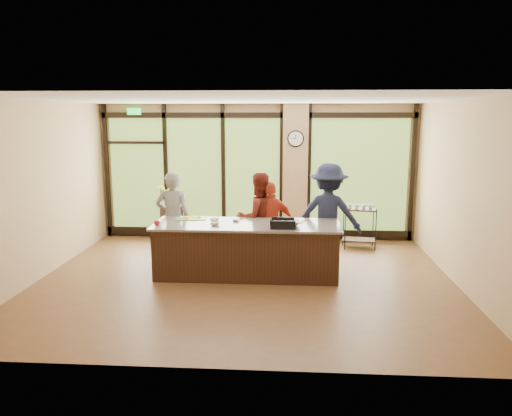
# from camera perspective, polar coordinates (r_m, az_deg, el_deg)

# --- Properties ---
(floor) EXTENTS (7.00, 7.00, 0.00)m
(floor) POSITION_cam_1_polar(r_m,az_deg,el_deg) (8.54, -1.23, -8.27)
(floor) COLOR brown
(floor) RESTS_ON ground
(ceiling) EXTENTS (7.00, 7.00, 0.00)m
(ceiling) POSITION_cam_1_polar(r_m,az_deg,el_deg) (8.08, -1.32, 12.30)
(ceiling) COLOR silver
(ceiling) RESTS_ON back_wall
(back_wall) EXTENTS (7.00, 0.00, 7.00)m
(back_wall) POSITION_cam_1_polar(r_m,az_deg,el_deg) (11.14, 0.11, 4.12)
(back_wall) COLOR tan
(back_wall) RESTS_ON floor
(left_wall) EXTENTS (0.00, 6.00, 6.00)m
(left_wall) POSITION_cam_1_polar(r_m,az_deg,el_deg) (9.17, -23.62, 1.82)
(left_wall) COLOR tan
(left_wall) RESTS_ON floor
(right_wall) EXTENTS (0.00, 6.00, 6.00)m
(right_wall) POSITION_cam_1_polar(r_m,az_deg,el_deg) (8.60, 22.64, 1.36)
(right_wall) COLOR tan
(right_wall) RESTS_ON floor
(window_wall) EXTENTS (6.90, 0.12, 3.00)m
(window_wall) POSITION_cam_1_polar(r_m,az_deg,el_deg) (11.10, 0.94, 3.55)
(window_wall) COLOR tan
(window_wall) RESTS_ON floor
(island_base) EXTENTS (3.10, 1.00, 0.88)m
(island_base) POSITION_cam_1_polar(r_m,az_deg,el_deg) (8.69, -1.07, -4.88)
(island_base) COLOR black
(island_base) RESTS_ON floor
(countertop) EXTENTS (3.20, 1.10, 0.04)m
(countertop) POSITION_cam_1_polar(r_m,az_deg,el_deg) (8.58, -1.08, -1.92)
(countertop) COLOR gray
(countertop) RESTS_ON island_base
(wall_clock) EXTENTS (0.36, 0.04, 0.36)m
(wall_clock) POSITION_cam_1_polar(r_m,az_deg,el_deg) (10.92, 4.56, 7.90)
(wall_clock) COLOR black
(wall_clock) RESTS_ON window_wall
(cook_left) EXTENTS (0.68, 0.49, 1.73)m
(cook_left) POSITION_cam_1_polar(r_m,az_deg,el_deg) (9.48, -9.48, -1.07)
(cook_left) COLOR slate
(cook_left) RESTS_ON floor
(cook_midleft) EXTENTS (1.02, 0.93, 1.72)m
(cook_midleft) POSITION_cam_1_polar(r_m,az_deg,el_deg) (9.32, 0.27, -1.17)
(cook_midleft) COLOR maroon
(cook_midleft) RESTS_ON floor
(cook_midright) EXTENTS (0.98, 0.64, 1.55)m
(cook_midright) POSITION_cam_1_polar(r_m,az_deg,el_deg) (9.27, 1.72, -1.76)
(cook_midright) COLOR #B5321B
(cook_midright) RESTS_ON floor
(cook_right) EXTENTS (1.33, 0.92, 1.89)m
(cook_right) POSITION_cam_1_polar(r_m,az_deg,el_deg) (9.31, 8.25, -0.74)
(cook_right) COLOR #181D35
(cook_right) RESTS_ON floor
(roasting_pan) EXTENTS (0.43, 0.34, 0.07)m
(roasting_pan) POSITION_cam_1_polar(r_m,az_deg,el_deg) (8.28, 3.09, -1.98)
(roasting_pan) COLOR black
(roasting_pan) RESTS_ON countertop
(mixing_bowl) EXTENTS (0.34, 0.34, 0.08)m
(mixing_bowl) POSITION_cam_1_polar(r_m,az_deg,el_deg) (8.45, 4.05, -1.72)
(mixing_bowl) COLOR silver
(mixing_bowl) RESTS_ON countertop
(cutting_board_left) EXTENTS (0.39, 0.31, 0.01)m
(cutting_board_left) POSITION_cam_1_polar(r_m,az_deg,el_deg) (9.02, -7.97, -1.24)
(cutting_board_left) COLOR #458F34
(cutting_board_left) RESTS_ON countertop
(cutting_board_center) EXTENTS (0.42, 0.32, 0.01)m
(cutting_board_center) POSITION_cam_1_polar(r_m,az_deg,el_deg) (9.06, -6.99, -1.15)
(cutting_board_center) COLOR yellow
(cutting_board_center) RESTS_ON countertop
(cutting_board_right) EXTENTS (0.47, 0.41, 0.01)m
(cutting_board_right) POSITION_cam_1_polar(r_m,az_deg,el_deg) (8.81, 4.27, -1.44)
(cutting_board_right) COLOR yellow
(cutting_board_right) RESTS_ON countertop
(prep_bowl_near) EXTENTS (0.19, 0.19, 0.05)m
(prep_bowl_near) POSITION_cam_1_polar(r_m,az_deg,el_deg) (8.77, -4.76, -1.37)
(prep_bowl_near) COLOR silver
(prep_bowl_near) RESTS_ON countertop
(prep_bowl_mid) EXTENTS (0.18, 0.18, 0.05)m
(prep_bowl_mid) POSITION_cam_1_polar(r_m,az_deg,el_deg) (8.49, -4.69, -1.79)
(prep_bowl_mid) COLOR silver
(prep_bowl_mid) RESTS_ON countertop
(prep_bowl_far) EXTENTS (0.16, 0.16, 0.03)m
(prep_bowl_far) POSITION_cam_1_polar(r_m,az_deg,el_deg) (8.76, -2.33, -1.42)
(prep_bowl_far) COLOR silver
(prep_bowl_far) RESTS_ON countertop
(red_ramekin) EXTENTS (0.13, 0.13, 0.08)m
(red_ramekin) POSITION_cam_1_polar(r_m,az_deg,el_deg) (8.58, -11.25, -1.71)
(red_ramekin) COLOR red
(red_ramekin) RESTS_ON countertop
(flower_stand) EXTENTS (0.49, 0.49, 0.74)m
(flower_stand) POSITION_cam_1_polar(r_m,az_deg,el_deg) (11.36, -9.59, -1.69)
(flower_stand) COLOR black
(flower_stand) RESTS_ON floor
(flower_vase) EXTENTS (0.32, 0.32, 0.28)m
(flower_vase) POSITION_cam_1_polar(r_m,az_deg,el_deg) (11.27, -9.67, 0.84)
(flower_vase) COLOR #8F754E
(flower_vase) RESTS_ON flower_stand
(bar_cart) EXTENTS (0.73, 0.47, 0.93)m
(bar_cart) POSITION_cam_1_polar(r_m,az_deg,el_deg) (10.63, 11.75, -1.56)
(bar_cart) COLOR black
(bar_cart) RESTS_ON floor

